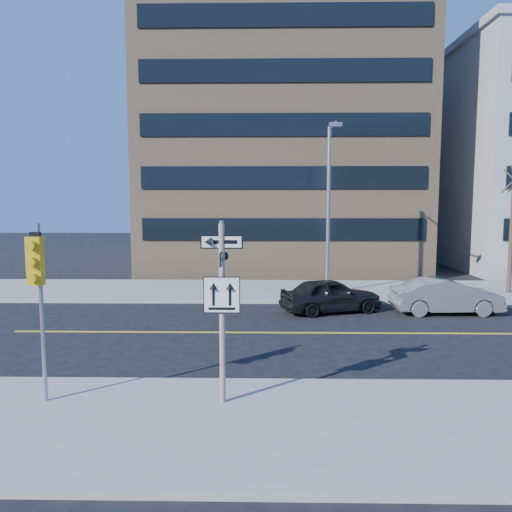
{
  "coord_description": "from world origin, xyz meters",
  "views": [
    {
      "loc": [
        0.94,
        -13.24,
        4.62
      ],
      "look_at": [
        0.63,
        4.0,
        2.73
      ],
      "focal_mm": 35.0,
      "sensor_mm": 36.0,
      "label": 1
    }
  ],
  "objects_px": {
    "sign_pole": "(222,302)",
    "traffic_signal": "(37,275)",
    "streetlight_a": "(329,199)",
    "parked_car_b": "(446,296)",
    "parked_car_a": "(331,295)"
  },
  "relations": [
    {
      "from": "parked_car_a",
      "to": "streetlight_a",
      "type": "xyz_separation_m",
      "value": [
        0.3,
        3.39,
        4.04
      ]
    },
    {
      "from": "sign_pole",
      "to": "parked_car_a",
      "type": "xyz_separation_m",
      "value": [
        3.7,
        9.88,
        -1.72
      ]
    },
    {
      "from": "sign_pole",
      "to": "streetlight_a",
      "type": "relative_size",
      "value": 0.51
    },
    {
      "from": "streetlight_a",
      "to": "sign_pole",
      "type": "bearing_deg",
      "value": -106.77
    },
    {
      "from": "parked_car_b",
      "to": "streetlight_a",
      "type": "bearing_deg",
      "value": 49.23
    },
    {
      "from": "sign_pole",
      "to": "traffic_signal",
      "type": "height_order",
      "value": "sign_pole"
    },
    {
      "from": "traffic_signal",
      "to": "streetlight_a",
      "type": "height_order",
      "value": "streetlight_a"
    },
    {
      "from": "sign_pole",
      "to": "streetlight_a",
      "type": "bearing_deg",
      "value": 73.23
    },
    {
      "from": "sign_pole",
      "to": "parked_car_a",
      "type": "relative_size",
      "value": 0.96
    },
    {
      "from": "parked_car_a",
      "to": "parked_car_b",
      "type": "xyz_separation_m",
      "value": [
        4.75,
        -0.17,
        0.01
      ]
    },
    {
      "from": "traffic_signal",
      "to": "sign_pole",
      "type": "bearing_deg",
      "value": 2.11
    },
    {
      "from": "sign_pole",
      "to": "traffic_signal",
      "type": "xyz_separation_m",
      "value": [
        -4.0,
        -0.15,
        0.59
      ]
    },
    {
      "from": "sign_pole",
      "to": "traffic_signal",
      "type": "distance_m",
      "value": 4.05
    },
    {
      "from": "traffic_signal",
      "to": "streetlight_a",
      "type": "relative_size",
      "value": 0.5
    },
    {
      "from": "traffic_signal",
      "to": "parked_car_b",
      "type": "bearing_deg",
      "value": 38.39
    }
  ]
}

